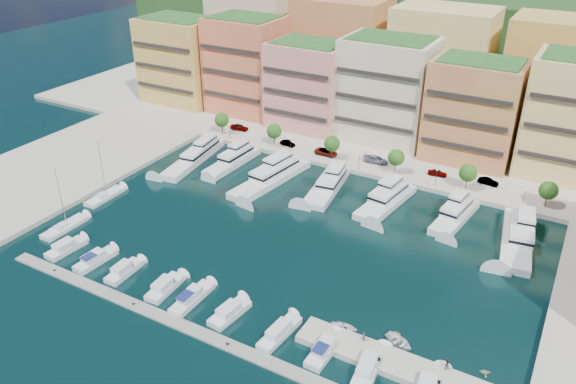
% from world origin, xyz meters
% --- Properties ---
extents(ground, '(400.00, 400.00, 0.00)m').
position_xyz_m(ground, '(0.00, 0.00, 0.00)').
color(ground, black).
rests_on(ground, ground).
extents(north_quay, '(220.00, 64.00, 2.00)m').
position_xyz_m(north_quay, '(0.00, 62.00, 0.00)').
color(north_quay, '#9E998E').
rests_on(north_quay, ground).
extents(west_quay, '(34.00, 76.00, 2.00)m').
position_xyz_m(west_quay, '(-62.00, -8.00, 0.00)').
color(west_quay, '#9E998E').
rests_on(west_quay, ground).
extents(hillside, '(240.00, 40.00, 58.00)m').
position_xyz_m(hillside, '(0.00, 110.00, 0.00)').
color(hillside, '#1A3B18').
rests_on(hillside, ground).
extents(south_pontoon, '(72.00, 2.20, 0.35)m').
position_xyz_m(south_pontoon, '(-3.00, -30.00, 0.00)').
color(south_pontoon, gray).
rests_on(south_pontoon, ground).
extents(finger_pier, '(32.00, 5.00, 2.00)m').
position_xyz_m(finger_pier, '(30.00, -22.00, 0.00)').
color(finger_pier, '#9E998E').
rests_on(finger_pier, ground).
extents(apartment_0, '(22.00, 16.50, 24.80)m').
position_xyz_m(apartment_0, '(-66.00, 49.99, 13.31)').
color(apartment_0, gold).
rests_on(apartment_0, north_quay).
extents(apartment_1, '(20.00, 16.50, 26.80)m').
position_xyz_m(apartment_1, '(-44.00, 51.99, 14.31)').
color(apartment_1, '#DE694A').
rests_on(apartment_1, north_quay).
extents(apartment_2, '(20.00, 15.50, 22.80)m').
position_xyz_m(apartment_2, '(-23.00, 49.99, 12.31)').
color(apartment_2, tan).
rests_on(apartment_2, north_quay).
extents(apartment_3, '(22.00, 16.50, 25.80)m').
position_xyz_m(apartment_3, '(-2.00, 51.99, 13.81)').
color(apartment_3, beige).
rests_on(apartment_3, north_quay).
extents(apartment_4, '(20.00, 15.50, 23.80)m').
position_xyz_m(apartment_4, '(20.00, 49.99, 12.81)').
color(apartment_4, '#BB6746').
rests_on(apartment_4, north_quay).
extents(backblock_0, '(26.00, 18.00, 30.00)m').
position_xyz_m(backblock_0, '(-55.00, 74.00, 16.00)').
color(backblock_0, beige).
rests_on(backblock_0, north_quay).
extents(backblock_1, '(26.00, 18.00, 30.00)m').
position_xyz_m(backblock_1, '(-25.00, 74.00, 16.00)').
color(backblock_1, '#BB6746').
rests_on(backblock_1, north_quay).
extents(backblock_2, '(26.00, 18.00, 30.00)m').
position_xyz_m(backblock_2, '(5.00, 74.00, 16.00)').
color(backblock_2, '#DDC075').
rests_on(backblock_2, north_quay).
extents(backblock_3, '(26.00, 18.00, 30.00)m').
position_xyz_m(backblock_3, '(35.00, 74.00, 16.00)').
color(backblock_3, gold).
rests_on(backblock_3, north_quay).
extents(tree_0, '(3.80, 3.80, 5.65)m').
position_xyz_m(tree_0, '(-40.00, 33.50, 4.74)').
color(tree_0, '#473323').
rests_on(tree_0, north_quay).
extents(tree_1, '(3.80, 3.80, 5.65)m').
position_xyz_m(tree_1, '(-24.00, 33.50, 4.74)').
color(tree_1, '#473323').
rests_on(tree_1, north_quay).
extents(tree_2, '(3.80, 3.80, 5.65)m').
position_xyz_m(tree_2, '(-8.00, 33.50, 4.74)').
color(tree_2, '#473323').
rests_on(tree_2, north_quay).
extents(tree_3, '(3.80, 3.80, 5.65)m').
position_xyz_m(tree_3, '(8.00, 33.50, 4.74)').
color(tree_3, '#473323').
rests_on(tree_3, north_quay).
extents(tree_4, '(3.80, 3.80, 5.65)m').
position_xyz_m(tree_4, '(24.00, 33.50, 4.74)').
color(tree_4, '#473323').
rests_on(tree_4, north_quay).
extents(tree_5, '(3.80, 3.80, 5.65)m').
position_xyz_m(tree_5, '(40.00, 33.50, 4.74)').
color(tree_5, '#473323').
rests_on(tree_5, north_quay).
extents(lamppost_0, '(0.30, 0.30, 4.20)m').
position_xyz_m(lamppost_0, '(-36.00, 31.20, 3.83)').
color(lamppost_0, black).
rests_on(lamppost_0, north_quay).
extents(lamppost_1, '(0.30, 0.30, 4.20)m').
position_xyz_m(lamppost_1, '(-18.00, 31.20, 3.83)').
color(lamppost_1, black).
rests_on(lamppost_1, north_quay).
extents(lamppost_2, '(0.30, 0.30, 4.20)m').
position_xyz_m(lamppost_2, '(0.00, 31.20, 3.83)').
color(lamppost_2, black).
rests_on(lamppost_2, north_quay).
extents(lamppost_3, '(0.30, 0.30, 4.20)m').
position_xyz_m(lamppost_3, '(18.00, 31.20, 3.83)').
color(lamppost_3, black).
rests_on(lamppost_3, north_quay).
extents(lamppost_4, '(0.30, 0.30, 4.20)m').
position_xyz_m(lamppost_4, '(36.00, 31.20, 3.83)').
color(lamppost_4, black).
rests_on(lamppost_4, north_quay).
extents(yacht_0, '(7.51, 23.80, 7.30)m').
position_xyz_m(yacht_0, '(-36.95, 18.27, 1.21)').
color(yacht_0, silver).
rests_on(yacht_0, ground).
extents(yacht_1, '(5.05, 17.90, 7.30)m').
position_xyz_m(yacht_1, '(-27.74, 20.83, 1.09)').
color(yacht_1, silver).
rests_on(yacht_1, ground).
extents(yacht_2, '(8.37, 24.27, 7.30)m').
position_xyz_m(yacht_2, '(-15.22, 18.10, 1.21)').
color(yacht_2, silver).
rests_on(yacht_2, ground).
extents(yacht_3, '(7.41, 19.07, 7.30)m').
position_xyz_m(yacht_3, '(-2.50, 20.49, 1.21)').
color(yacht_3, silver).
rests_on(yacht_3, ground).
extents(yacht_4, '(7.58, 19.01, 7.30)m').
position_xyz_m(yacht_4, '(11.06, 20.49, 1.09)').
color(yacht_4, silver).
rests_on(yacht_4, ground).
extents(yacht_5, '(6.37, 16.74, 7.30)m').
position_xyz_m(yacht_5, '(25.09, 21.52, 1.21)').
color(yacht_5, silver).
rests_on(yacht_5, ground).
extents(yacht_6, '(8.08, 21.93, 7.30)m').
position_xyz_m(yacht_6, '(37.23, 19.19, 1.21)').
color(yacht_6, silver).
rests_on(yacht_6, ground).
extents(cruiser_0, '(3.22, 7.70, 2.55)m').
position_xyz_m(cruiser_0, '(-33.40, -24.58, 0.55)').
color(cruiser_0, silver).
rests_on(cruiser_0, ground).
extents(cruiser_1, '(3.21, 8.17, 2.66)m').
position_xyz_m(cruiser_1, '(-25.98, -24.61, 0.57)').
color(cruiser_1, silver).
rests_on(cruiser_1, ground).
extents(cruiser_2, '(2.90, 7.32, 2.55)m').
position_xyz_m(cruiser_2, '(-19.25, -24.58, 0.55)').
color(cruiser_2, silver).
rests_on(cruiser_2, ground).
extents(cruiser_3, '(3.27, 7.74, 2.55)m').
position_xyz_m(cruiser_3, '(-10.24, -24.58, 0.55)').
color(cruiser_3, silver).
rests_on(cruiser_3, ground).
extents(cruiser_4, '(2.58, 8.95, 2.66)m').
position_xyz_m(cruiser_4, '(-4.69, -24.62, 0.57)').
color(cruiser_4, silver).
rests_on(cruiser_4, ground).
extents(cruiser_5, '(3.60, 7.74, 2.55)m').
position_xyz_m(cruiser_5, '(2.56, -24.58, 0.55)').
color(cruiser_5, silver).
rests_on(cruiser_5, ground).
extents(cruiser_6, '(3.13, 8.73, 2.55)m').
position_xyz_m(cruiser_6, '(11.43, -24.59, 0.55)').
color(cruiser_6, silver).
rests_on(cruiser_6, ground).
extents(cruiser_7, '(2.73, 7.74, 2.66)m').
position_xyz_m(cruiser_7, '(18.72, -24.60, 0.57)').
color(cruiser_7, silver).
rests_on(cruiser_7, ground).
extents(cruiser_8, '(3.65, 9.30, 2.55)m').
position_xyz_m(cruiser_8, '(25.38, -24.60, 0.55)').
color(cruiser_8, silver).
rests_on(cruiser_8, ground).
extents(sailboat_0, '(2.81, 9.78, 13.20)m').
position_xyz_m(sailboat_0, '(-39.59, -19.49, 0.31)').
color(sailboat_0, silver).
rests_on(sailboat_0, ground).
extents(sailboat_1, '(2.90, 9.56, 13.20)m').
position_xyz_m(sailboat_1, '(-42.02, -6.67, 0.31)').
color(sailboat_1, silver).
rests_on(sailboat_1, ground).
extents(tender_0, '(4.60, 3.66, 0.85)m').
position_xyz_m(tender_0, '(19.16, -18.75, 0.43)').
color(tender_0, silver).
rests_on(tender_0, ground).
extents(tender_2, '(5.27, 4.53, 0.92)m').
position_xyz_m(tender_2, '(27.27, -17.58, 0.46)').
color(tender_2, silver).
rests_on(tender_2, ground).
extents(tender_3, '(1.90, 1.78, 0.80)m').
position_xyz_m(tender_3, '(39.34, -17.28, 0.40)').
color(tender_3, beige).
rests_on(tender_3, ground).
extents(tender_1, '(1.42, 1.25, 0.71)m').
position_xyz_m(tender_1, '(26.36, -15.95, 0.36)').
color(tender_1, beige).
rests_on(tender_1, ground).
extents(car_0, '(5.07, 2.47, 1.67)m').
position_xyz_m(car_0, '(-37.32, 37.56, 1.83)').
color(car_0, gray).
rests_on(car_0, north_quay).
extents(car_1, '(4.24, 2.15, 1.33)m').
position_xyz_m(car_1, '(-20.85, 34.78, 1.67)').
color(car_1, gray).
rests_on(car_1, north_quay).
extents(car_2, '(5.70, 2.71, 1.57)m').
position_xyz_m(car_2, '(-9.90, 34.46, 1.79)').
color(car_2, gray).
rests_on(car_2, north_quay).
extents(car_3, '(5.97, 2.86, 1.68)m').
position_xyz_m(car_3, '(2.26, 36.32, 1.84)').
color(car_3, gray).
rests_on(car_3, north_quay).
extents(car_4, '(4.40, 2.14, 1.45)m').
position_xyz_m(car_4, '(16.88, 36.68, 1.72)').
color(car_4, gray).
rests_on(car_4, north_quay).
extents(car_5, '(4.48, 1.96, 1.43)m').
position_xyz_m(car_5, '(27.75, 37.89, 1.72)').
color(car_5, gray).
rests_on(car_5, north_quay).
extents(person_0, '(0.66, 0.67, 1.56)m').
position_xyz_m(person_0, '(22.97, -20.46, 1.78)').
color(person_0, navy).
rests_on(person_0, finger_pier).
extents(person_1, '(1.11, 1.06, 1.80)m').
position_xyz_m(person_1, '(34.64, -20.00, 1.90)').
color(person_1, '#4E352E').
rests_on(person_1, finger_pier).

